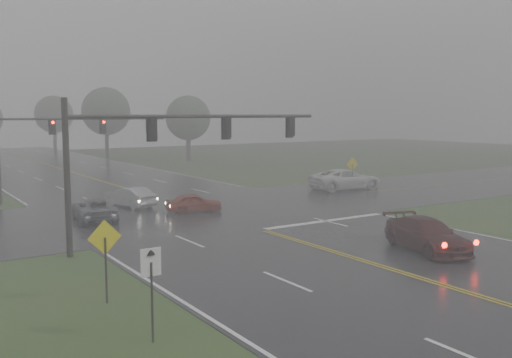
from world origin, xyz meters
TOP-DOWN VIEW (x-y plane):
  - ground at (0.00, 0.00)m, footprint 180.00×180.00m
  - main_road at (0.00, 20.00)m, footprint 18.00×160.00m
  - cross_street at (0.00, 22.00)m, footprint 120.00×14.00m
  - stop_bar at (4.50, 14.40)m, footprint 8.50×0.50m
  - sedan_maroon at (3.71, 6.39)m, footprint 3.29×5.36m
  - sedan_red at (-0.50, 21.30)m, footprint 3.76×2.16m
  - sedan_silver at (-3.13, 25.47)m, footprint 2.46×4.30m
  - car_grey at (-6.62, 22.10)m, footprint 2.83×4.96m
  - pickup_white at (14.92, 24.22)m, footprint 6.38×3.63m
  - signal_gantry_near at (-5.99, 14.21)m, footprint 13.48×0.30m
  - signal_gantry_far at (-6.33, 31.49)m, footprint 12.44×0.34m
  - sign_diamond_west at (-10.87, 7.35)m, footprint 1.16×0.13m
  - sign_arrow_white at (-10.90, 3.49)m, footprint 0.58×0.10m
  - sign_diamond_east at (15.00, 23.51)m, footprint 1.13×0.22m
  - tree_ne_a at (9.98, 68.75)m, footprint 6.78×6.78m
  - tree_e_near at (16.91, 56.85)m, footprint 5.85×5.85m
  - tree_n_far at (7.51, 87.85)m, footprint 6.29×6.29m

SIDE VIEW (x-z plane):
  - ground at x=0.00m, z-range 0.00..0.00m
  - main_road at x=0.00m, z-range -0.01..0.01m
  - cross_street at x=0.00m, z-range -0.01..0.01m
  - stop_bar at x=4.50m, z-range 0.00..0.00m
  - sedan_maroon at x=3.71m, z-range -0.73..0.73m
  - sedan_red at x=-0.50m, z-range -0.60..0.60m
  - sedan_silver at x=-3.13m, z-range -0.67..0.67m
  - car_grey at x=-6.62m, z-range -0.65..0.65m
  - pickup_white at x=14.92m, z-range -0.84..0.84m
  - sign_arrow_white at x=-10.90m, z-range 0.52..3.15m
  - sign_diamond_east at x=15.00m, z-range 0.48..3.22m
  - sign_diamond_west at x=-10.87m, z-range 0.49..3.27m
  - signal_gantry_far at x=-6.33m, z-range 1.36..8.00m
  - signal_gantry_near at x=-5.99m, z-range 1.43..8.34m
  - tree_e_near at x=16.91m, z-range 1.35..9.94m
  - tree_n_far at x=7.51m, z-range 1.46..10.70m
  - tree_ne_a at x=9.98m, z-range 1.57..11.53m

